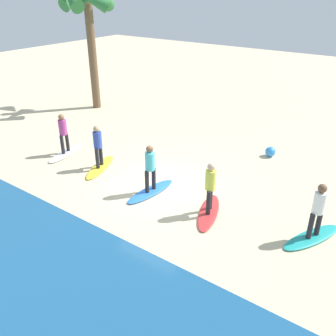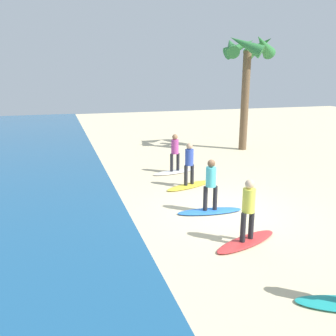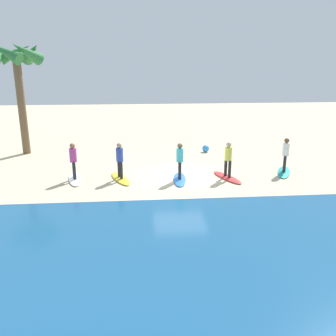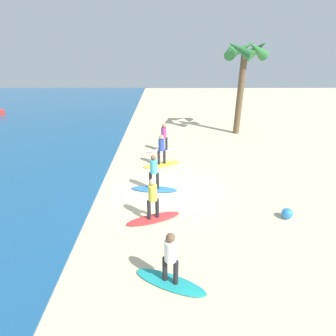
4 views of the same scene
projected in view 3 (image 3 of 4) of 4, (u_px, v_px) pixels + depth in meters
The scene contains 13 objects.
ground_plane at pixel (180, 177), 16.96m from camera, with size 60.00×60.00×0.00m, color beige.
surfboard_teal at pixel (284, 172), 17.52m from camera, with size 2.10×0.56×0.09m, color teal.
surfer_teal at pixel (286, 152), 17.23m from camera, with size 0.32×0.43×1.64m.
surfboard_red at pixel (227, 177), 16.71m from camera, with size 2.10×0.56×0.09m, color red.
surfer_red at pixel (228, 157), 16.42m from camera, with size 0.32×0.44×1.64m.
surfboard_blue at pixel (180, 179), 16.47m from camera, with size 2.10×0.56×0.09m, color blue.
surfer_blue at pixel (180, 158), 16.19m from camera, with size 0.32×0.46×1.64m.
surfboard_yellow at pixel (121, 179), 16.53m from camera, with size 2.10×0.56×0.09m, color yellow.
surfer_yellow at pixel (120, 158), 16.25m from camera, with size 0.32×0.44×1.64m.
surfboard_white at pixel (75, 179), 16.47m from camera, with size 2.10×0.56×0.09m, color white.
surfer_white at pixel (73, 158), 16.18m from camera, with size 0.32×0.45×1.64m.
palm_tree at pixel (17, 63), 19.80m from camera, with size 2.88×3.03×6.39m.
beach_ball at pixel (206, 149), 21.51m from camera, with size 0.42×0.42×0.42m, color #338CE5.
Camera 3 is at (1.94, 16.03, 5.23)m, focal length 38.49 mm.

